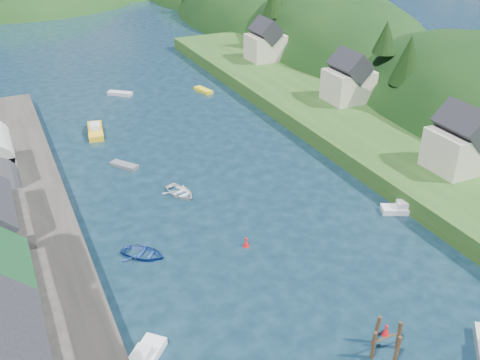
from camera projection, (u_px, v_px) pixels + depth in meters
ground at (177, 140)px, 79.94m from camera, size 600.00×600.00×0.00m
hillside_right at (331, 93)px, 120.24m from camera, size 36.00×245.56×48.00m
far_hills at (62, 34)px, 183.92m from camera, size 103.00×68.00×44.00m
hill_trees at (147, 43)px, 86.49m from camera, size 92.23×147.02×12.50m
quay_left at (31, 306)px, 46.64m from camera, size 12.00×110.00×2.00m
terrace_right at (355, 128)px, 80.83m from camera, size 16.00×120.00×2.40m
right_bank_cottages at (342, 80)px, 86.35m from camera, size 9.00×59.24×8.41m
piling_cluster_far at (386, 342)px, 42.67m from camera, size 3.03×2.84×3.46m
channel_buoy_near at (386, 331)px, 44.76m from camera, size 0.70×0.70×1.10m
channel_buoy_far at (246, 242)px, 55.93m from camera, size 0.70×0.70×1.10m
moored_boats at (231, 236)px, 57.05m from camera, size 39.31×91.16×1.76m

